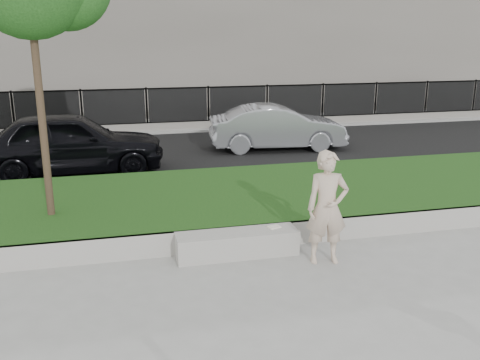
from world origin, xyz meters
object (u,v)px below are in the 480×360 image
object	(u,v)px
stone_bench	(237,244)
man	(327,208)
book	(274,227)
car_dark	(70,143)
car_silver	(277,127)

from	to	relation	value
stone_bench	man	distance (m)	1.56
book	car_dark	xyz separation A→B (m)	(-3.52, 5.87, 0.41)
man	book	world-z (taller)	man
stone_bench	car_dark	size ratio (longest dim) A/B	0.43
book	car_silver	bearing A→B (deg)	55.49
man	car_dark	size ratio (longest dim) A/B	0.39
book	car_dark	bearing A→B (deg)	104.28
stone_bench	book	xyz separation A→B (m)	(0.64, 0.05, 0.21)
car_dark	man	bearing A→B (deg)	-147.69
stone_bench	car_dark	bearing A→B (deg)	115.93
stone_bench	man	size ratio (longest dim) A/B	1.10
man	car_silver	xyz separation A→B (m)	(1.72, 7.97, -0.18)
man	car_dark	distance (m)	7.70
car_dark	car_silver	size ratio (longest dim) A/B	1.13
car_dark	car_silver	distance (m)	6.08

